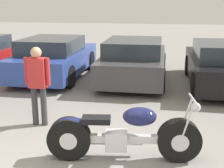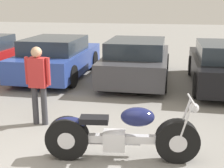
% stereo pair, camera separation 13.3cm
% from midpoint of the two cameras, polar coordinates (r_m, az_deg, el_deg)
% --- Properties ---
extents(motorcycle, '(2.40, 0.70, 1.02)m').
position_cam_midpoint_polar(motorcycle, '(4.91, 1.16, -9.22)').
color(motorcycle, black).
rests_on(motorcycle, ground_plane).
extents(parked_car_blue, '(1.94, 4.12, 1.30)m').
position_cam_midpoint_polar(parked_car_blue, '(10.37, -10.85, 4.73)').
color(parked_car_blue, '#2D479E').
rests_on(parked_car_blue, ground_plane).
extents(parked_car_dark_grey, '(1.94, 4.12, 1.30)m').
position_cam_midpoint_polar(parked_car_dark_grey, '(9.75, 3.68, 4.31)').
color(parked_car_dark_grey, '#3D3D42').
rests_on(parked_car_dark_grey, ground_plane).
extents(parked_car_black, '(1.94, 4.12, 1.30)m').
position_cam_midpoint_polar(parked_car_black, '(9.56, 19.28, 3.28)').
color(parked_car_black, black).
rests_on(parked_car_black, ground_plane).
extents(person_standing, '(0.52, 0.21, 1.58)m').
position_cam_midpoint_polar(person_standing, '(6.28, -14.02, 0.70)').
color(person_standing, '#38383D').
rests_on(person_standing, ground_plane).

